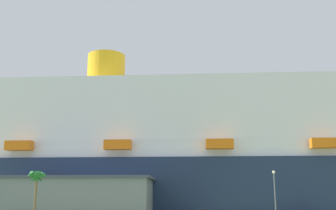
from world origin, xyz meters
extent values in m
cube|color=#1E2D4C|center=(16.99, 61.07, 7.95)|extent=(259.66, 53.04, 15.90)
cube|color=white|center=(16.99, 61.07, 17.37)|extent=(228.60, 48.16, 2.93)
cube|color=white|center=(11.84, 61.39, 20.29)|extent=(219.03, 46.99, 2.93)
cube|color=white|center=(6.69, 61.71, 23.22)|extent=(204.96, 45.17, 2.93)
cube|color=white|center=(1.54, 62.02, 26.14)|extent=(195.39, 44.11, 2.93)
cube|color=white|center=(-3.60, 62.34, 29.07)|extent=(189.36, 43.35, 2.93)
cube|color=white|center=(-8.75, 62.66, 32.00)|extent=(183.24, 42.39, 2.93)
cube|color=white|center=(-13.90, 62.98, 34.92)|extent=(176.66, 41.55, 2.93)
cube|color=white|center=(-19.05, 63.30, 37.85)|extent=(169.19, 40.83, 2.93)
cube|color=white|center=(-24.19, 63.61, 40.78)|extent=(158.40, 39.84, 2.93)
cylinder|color=yellow|center=(-21.62, 63.46, 48.22)|extent=(14.19, 14.19, 11.95)
cube|color=orange|center=(-44.26, 45.48, 19.41)|extent=(8.18, 3.69, 2.80)
cube|color=orange|center=(-14.23, 43.62, 19.41)|extent=(8.18, 3.69, 2.80)
cube|color=orange|center=(15.79, 41.76, 19.41)|extent=(8.18, 3.69, 2.80)
cube|color=orange|center=(45.82, 39.91, 19.41)|extent=(8.18, 3.69, 2.80)
cube|color=slate|center=(-24.01, 34.00, 4.40)|extent=(40.72, 28.26, 8.80)
cube|color=#3F4759|center=(-24.01, 34.00, 9.10)|extent=(42.35, 29.39, 0.60)
cylinder|color=brown|center=(-23.89, 0.22, 3.92)|extent=(0.44, 0.44, 7.83)
cone|color=#287233|center=(-23.49, 0.18, 7.93)|extent=(1.01, 2.96, 2.24)
cone|color=#287233|center=(-23.59, 0.48, 7.93)|extent=(2.50, 2.76, 1.91)
cone|color=#287233|center=(-23.80, 0.61, 7.93)|extent=(2.82, 1.32, 2.51)
cone|color=#287233|center=(-24.08, 0.58, 7.93)|extent=(3.03, 2.07, 1.71)
cone|color=#287233|center=(-24.26, 0.37, 7.93)|extent=(1.67, 2.84, 2.45)
cone|color=#287233|center=(-24.23, 0.02, 7.93)|extent=(2.07, 2.80, 2.35)
cone|color=#287233|center=(-24.11, -0.11, 7.93)|extent=(2.70, 2.07, 2.47)
cone|color=#287233|center=(-23.89, -0.18, 7.93)|extent=(3.00, 0.73, 2.02)
cone|color=#287233|center=(-23.62, -0.07, 7.93)|extent=(2.73, 2.58, 1.74)
sphere|color=#287233|center=(-23.89, 0.22, 7.83)|extent=(1.10, 1.10, 1.10)
cylinder|color=slate|center=(20.15, -2.74, 4.25)|extent=(0.20, 0.20, 8.51)
sphere|color=#F9F2CC|center=(20.15, -2.74, 8.76)|extent=(0.56, 0.56, 0.56)
cube|color=#1E232D|center=(8.83, 19.23, 1.31)|extent=(2.50, 1.79, 0.55)
camera|label=1|loc=(1.32, -78.76, 4.48)|focal=44.24mm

